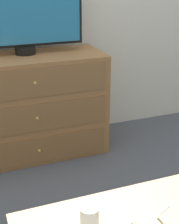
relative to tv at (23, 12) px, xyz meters
The scene contains 4 objects.
ground_plane 1.07m from the tv, 82.83° to the left, with size 12.00×12.00×0.00m, color #474C56.
dresser 0.68m from the tv, 94.99° to the right, with size 1.10×0.48×0.76m.
tv is the anchor object (origin of this frame).
drink_cup 1.66m from the tv, 93.59° to the right, with size 0.07×0.07×0.12m.
Camera 1 is at (-0.45, -2.64, 1.34)m, focal length 55.00 mm.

